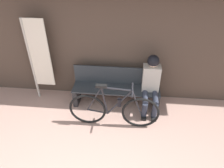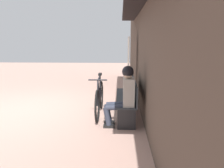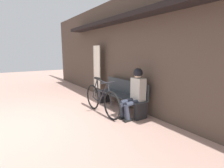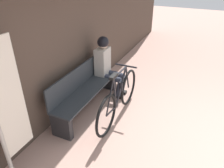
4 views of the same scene
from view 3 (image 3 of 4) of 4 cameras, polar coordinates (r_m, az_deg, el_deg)
The scene contains 6 objects.
ground_plane at distance 4.35m, azimuth -27.91°, elevation -12.61°, with size 24.00×24.00×0.00m, color tan.
storefront_wall at distance 5.14m, azimuth 5.31°, elevation 10.97°, with size 12.00×0.56×3.20m.
park_bench_near at distance 4.93m, azimuth 3.22°, elevation -3.83°, with size 1.81×0.42×0.83m.
bicycle at distance 4.58m, azimuth -3.49°, elevation -5.11°, with size 1.70×0.40×0.95m.
person_seated at distance 4.27m, azimuth 7.63°, elevation -1.97°, with size 0.34×0.61×1.23m.
banner_pole at distance 6.20m, azimuth -5.14°, elevation 5.10°, with size 0.45×0.05×1.83m.
Camera 3 is at (4.03, -0.26, 1.61)m, focal length 28.00 mm.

